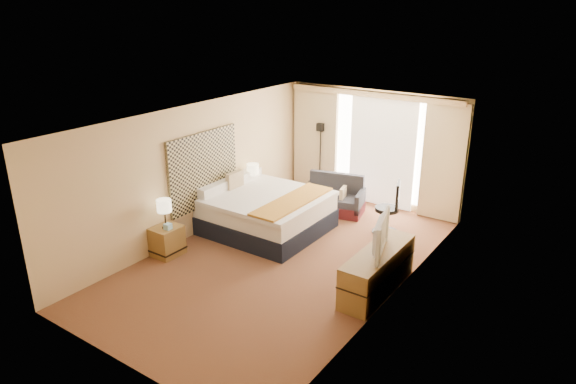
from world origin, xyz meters
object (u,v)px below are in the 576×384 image
Objects in this scene: television at (376,234)px; desk_chair at (390,211)px; nightstand_right at (252,200)px; floor_lamp at (320,145)px; lamp_right at (253,170)px; nightstand_left at (167,241)px; media_dresser at (378,271)px; lamp_left at (164,206)px; loveseat at (333,200)px; bed at (265,211)px.

desk_chair is at bearing 1.33° from television.
nightstand_right is 2.17m from floor_lamp.
lamp_right is at bearing -108.14° from floor_lamp.
media_dresser is (3.70, 1.05, 0.07)m from nightstand_left.
floor_lamp is at bearing 71.86° from lamp_right.
media_dresser is 4.61m from floor_lamp.
television is (3.61, 1.03, 0.02)m from lamp_left.
floor_lamp is at bearing 82.59° from lamp_left.
nightstand_left is 2.50m from nightstand_right.
nightstand_right is at bearing -158.43° from loveseat.
nightstand_right is at bearing 158.60° from media_dresser.
desk_chair is 1.05× the size of television.
nightstand_left is 0.70m from lamp_left.
media_dresser is 2.25m from desk_chair.
loveseat is 3.91m from lamp_left.
media_dresser is at bearing -46.88° from floor_lamp.
nightstand_right is 3.97m from media_dresser.
loveseat is 2.64× the size of lamp_right.
television reaches higher than lamp_right.
lamp_left reaches higher than bed.
desk_chair is 2.34m from television.
television is (0.70, -2.17, 0.51)m from desk_chair.
lamp_left is at bearing -89.11° from nightstand_right.
floor_lamp reaches higher than nightstand_right.
lamp_left is 0.53× the size of television.
bed is at bearing -125.59° from loveseat.
lamp_left is at bearing 89.31° from television.
bed is 2.49m from desk_chair.
media_dresser is at bearing -21.90° from lamp_right.
nightstand_right is at bearing 51.03° from television.
loveseat is (1.46, 3.54, -0.00)m from nightstand_left.
bed is 2.16m from lamp_left.
floor_lamp is (0.61, 1.85, 0.95)m from nightstand_right.
bed is at bearing -168.81° from desk_chair.
nightstand_left is 0.31× the size of media_dresser.
desk_chair is at bearing 30.68° from bed.
floor_lamp is 1.66× the size of television.
loveseat is at bearing 35.38° from nightstand_right.
nightstand_right is at bearing -108.23° from floor_lamp.
media_dresser reaches higher than nightstand_left.
lamp_left reaches higher than nightstand_left.
desk_chair is 1.98× the size of lamp_right.
lamp_left is at bearing -163.54° from media_dresser.
nightstand_left is 1.00× the size of lamp_left.
bed is (0.81, 1.90, 0.13)m from nightstand_left.
bed is (0.81, -0.60, 0.13)m from nightstand_right.
floor_lamp is 3.14× the size of lamp_left.
nightstand_right is 0.70m from lamp_right.
nightstand_right is 1.79m from loveseat.
television is at bearing 15.26° from nightstand_left.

